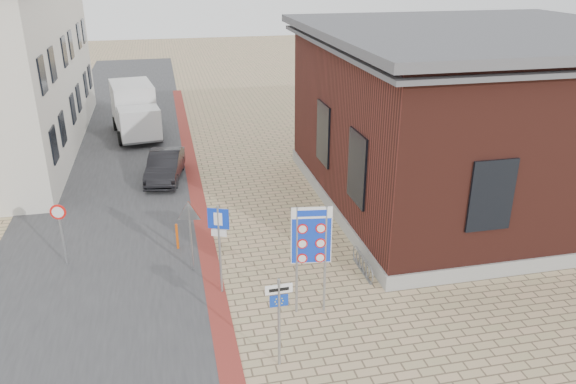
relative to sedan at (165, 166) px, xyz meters
name	(u,v)px	position (x,y,z in m)	size (l,w,h in m)	color
ground	(297,323)	(3.20, -11.72, -0.63)	(120.00, 120.00, 0.00)	tan
road_strip	(117,159)	(-2.30, 3.28, -0.62)	(7.00, 60.00, 0.02)	#38383A
curb_strip	(196,191)	(1.20, -1.72, -0.61)	(0.60, 40.00, 0.02)	maroon
brick_building	(479,114)	(12.19, -4.73, 2.86)	(13.00, 13.00, 6.80)	gray
townhouse_far	(20,50)	(-7.79, 12.28, 3.54)	(7.40, 6.40, 8.30)	beige
bike_rack	(363,264)	(5.85, -9.52, -0.37)	(0.08, 1.80, 0.60)	slate
sedan	(165,166)	(0.00, 0.00, 0.00)	(1.33, 3.82, 1.26)	black
box_truck	(135,110)	(-1.41, 7.28, 0.80)	(2.83, 5.53, 2.77)	slate
border_sign	(311,237)	(3.70, -11.22, 1.68)	(1.08, 0.20, 3.19)	gray
essen_sign	(279,309)	(2.40, -13.22, 0.95)	(0.65, 0.07, 2.39)	gray
parking_sign	(219,234)	(1.40, -9.72, 1.30)	(0.58, 0.27, 2.79)	gray
yield_sign	(189,219)	(0.65, -8.22, 1.13)	(0.82, 0.20, 2.32)	gray
speed_sign	(61,225)	(-3.30, -7.00, 0.77)	(0.50, 0.10, 2.12)	gray
bollard	(177,237)	(0.24, -6.72, -0.17)	(0.08, 0.08, 0.92)	#D94F0B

